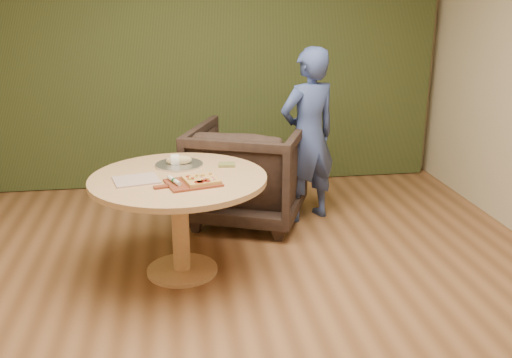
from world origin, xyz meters
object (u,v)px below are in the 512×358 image
at_px(armchair, 248,168).
at_px(person_standing, 308,136).
at_px(serving_tray, 179,165).
at_px(cutlery_roll, 174,181).
at_px(pedestal_table, 179,195).
at_px(pizza_paddle, 192,183).
at_px(flatbread_pizza, 201,180).
at_px(bread_roll, 178,160).

distance_m(armchair, person_standing, 0.61).
bearing_deg(serving_tray, armchair, 48.60).
xyz_separation_m(cutlery_roll, armchair, (0.65, 1.14, -0.29)).
height_order(pedestal_table, pizza_paddle, pizza_paddle).
bearing_deg(cutlery_roll, person_standing, 19.69).
xyz_separation_m(flatbread_pizza, person_standing, (1.01, 1.10, 0.00)).
height_order(armchair, person_standing, person_standing).
bearing_deg(armchair, cutlery_roll, 82.53).
relative_size(serving_tray, bread_roll, 1.84).
bearing_deg(person_standing, flatbread_pizza, 26.01).
bearing_deg(person_standing, cutlery_roll, 21.36).
xyz_separation_m(armchair, person_standing, (0.54, -0.04, 0.29)).
relative_size(flatbread_pizza, armchair, 0.27).
relative_size(pedestal_table, bread_roll, 6.51).
distance_m(cutlery_roll, bread_roll, 0.45).
bearing_deg(pizza_paddle, flatbread_pizza, -12.93).
height_order(pedestal_table, person_standing, person_standing).
bearing_deg(armchair, flatbread_pizza, 89.76).
distance_m(pedestal_table, armchair, 1.15).
bearing_deg(flatbread_pizza, person_standing, 47.56).
xyz_separation_m(pizza_paddle, cutlery_roll, (-0.11, 0.00, 0.02)).
xyz_separation_m(pedestal_table, pizza_paddle, (0.09, -0.18, 0.15)).
relative_size(pizza_paddle, person_standing, 0.30).
xyz_separation_m(bread_roll, person_standing, (1.16, 0.66, -0.02)).
relative_size(pizza_paddle, flatbread_pizza, 1.76).
xyz_separation_m(serving_tray, person_standing, (1.15, 0.66, 0.02)).
distance_m(pedestal_table, cutlery_roll, 0.25).
xyz_separation_m(flatbread_pizza, cutlery_roll, (-0.18, -0.00, 0.00)).
bearing_deg(cutlery_roll, pizza_paddle, -23.67).
xyz_separation_m(cutlery_roll, person_standing, (1.19, 1.11, -0.00)).
xyz_separation_m(pizza_paddle, armchair, (0.54, 1.14, -0.27)).
relative_size(bread_roll, armchair, 0.20).
distance_m(cutlery_roll, armchair, 1.35).
bearing_deg(cutlery_roll, bread_roll, 62.77).
distance_m(flatbread_pizza, armchair, 1.27).
bearing_deg(bread_roll, armchair, 48.19).
bearing_deg(bread_roll, person_standing, 29.58).
bearing_deg(armchair, person_standing, -161.55).
xyz_separation_m(pedestal_table, flatbread_pizza, (0.15, -0.18, 0.17)).
bearing_deg(flatbread_pizza, pedestal_table, 129.61).
distance_m(flatbread_pizza, person_standing, 1.50).
height_order(pizza_paddle, armchair, armchair).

